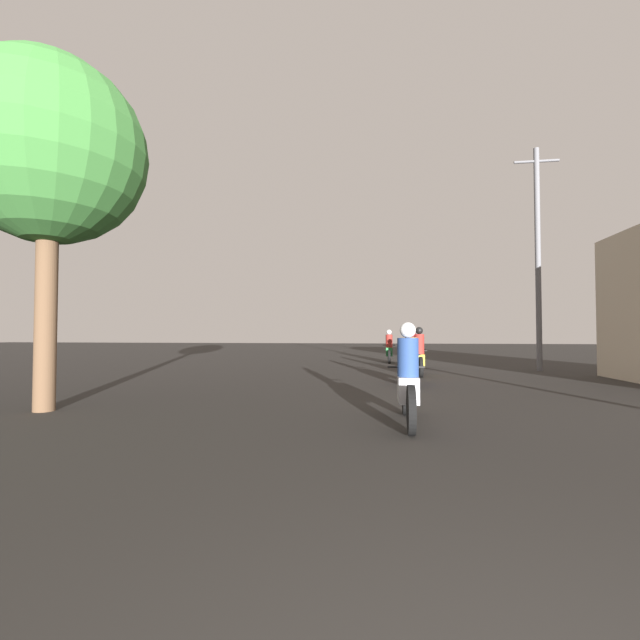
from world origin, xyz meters
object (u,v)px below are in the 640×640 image
(motorcycle_yellow, at_px, (419,356))
(motorcycle_black, at_px, (419,352))
(motorcycle_silver, at_px, (408,383))
(motorcycle_green, at_px, (389,349))
(utility_pole_far, at_px, (538,254))
(street_tree, at_px, (49,152))
(motorcycle_blue, at_px, (411,362))

(motorcycle_yellow, xyz_separation_m, motorcycle_black, (0.24, 2.80, 0.00))
(motorcycle_silver, height_order, motorcycle_black, motorcycle_black)
(motorcycle_black, height_order, motorcycle_green, motorcycle_black)
(motorcycle_black, xyz_separation_m, utility_pole_far, (4.34, -0.34, 3.71))
(motorcycle_green, distance_m, street_tree, 15.64)
(motorcycle_green, relative_size, utility_pole_far, 0.23)
(motorcycle_silver, relative_size, motorcycle_green, 1.13)
(motorcycle_black, bearing_deg, utility_pole_far, -9.31)
(motorcycle_yellow, bearing_deg, utility_pole_far, 34.84)
(motorcycle_black, xyz_separation_m, motorcycle_green, (-1.12, 3.34, -0.02))
(motorcycle_black, relative_size, utility_pole_far, 0.22)
(motorcycle_black, distance_m, street_tree, 13.38)
(motorcycle_black, bearing_deg, motorcycle_silver, -100.52)
(motorcycle_blue, bearing_deg, motorcycle_silver, -104.13)
(motorcycle_silver, xyz_separation_m, motorcycle_black, (1.05, 10.58, 0.02))
(motorcycle_blue, relative_size, motorcycle_black, 1.06)
(motorcycle_blue, bearing_deg, motorcycle_yellow, 70.77)
(motorcycle_silver, relative_size, utility_pole_far, 0.26)
(motorcycle_blue, xyz_separation_m, street_tree, (-6.73, -4.94, 4.06))
(motorcycle_yellow, height_order, street_tree, street_tree)
(motorcycle_yellow, bearing_deg, motorcycle_blue, -92.82)
(motorcycle_green, distance_m, utility_pole_far, 7.57)
(street_tree, bearing_deg, motorcycle_black, 54.53)
(motorcycle_yellow, distance_m, motorcycle_black, 2.81)
(motorcycle_silver, bearing_deg, motorcycle_green, 91.57)
(motorcycle_yellow, xyz_separation_m, utility_pole_far, (4.58, 2.47, 3.71))
(motorcycle_silver, distance_m, utility_pole_far, 12.16)
(motorcycle_yellow, bearing_deg, motorcycle_green, 104.75)
(motorcycle_yellow, bearing_deg, motorcycle_silver, -89.46)
(motorcycle_blue, xyz_separation_m, motorcycle_green, (-0.45, 8.80, 0.02))
(motorcycle_blue, bearing_deg, street_tree, -153.60)
(motorcycle_blue, distance_m, street_tree, 9.29)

